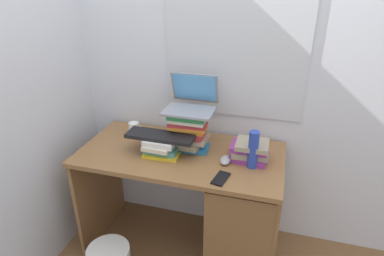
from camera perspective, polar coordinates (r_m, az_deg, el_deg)
ground_plane at (r=2.53m, az=-1.71°, el=-19.71°), size 6.00×6.00×0.00m
wall_back at (r=2.19m, az=0.87°, el=12.47°), size 6.00×0.06×2.60m
wall_left at (r=2.25m, az=-23.26°, el=10.78°), size 0.05×6.00×2.60m
desk at (r=2.17m, az=6.23°, el=-13.82°), size 1.27×0.64×0.78m
book_stack_tall at (r=2.03m, az=-0.53°, el=-0.31°), size 0.26×0.21×0.25m
book_stack_keyboard_riser at (r=2.02m, az=-5.33°, el=-3.11°), size 0.22×0.20×0.11m
book_stack_side at (r=1.97m, az=10.12°, el=-3.98°), size 0.23×0.20×0.13m
laptop at (r=2.02m, az=-0.11°, el=4.73°), size 0.30×0.28×0.21m
keyboard at (r=1.99m, az=-5.54°, el=-1.39°), size 0.42×0.14×0.02m
computer_mouse at (r=1.94m, az=5.87°, el=-5.59°), size 0.06×0.10×0.04m
mug at (r=2.28m, az=-10.04°, el=-0.13°), size 0.11×0.07×0.09m
water_bottle at (r=1.88m, az=10.64°, el=-3.74°), size 0.06×0.06×0.23m
cell_phone at (r=1.80m, az=5.06°, el=-8.77°), size 0.09×0.15×0.01m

